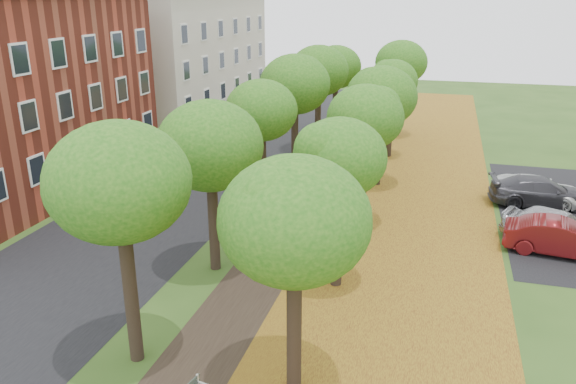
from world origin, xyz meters
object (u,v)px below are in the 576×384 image
Objects in this scene: car_white at (539,190)px; car_red at (561,238)px; car_grey at (541,192)px; car_silver at (557,227)px.

car_red is at bearing -162.85° from car_white.
car_red is 0.89× the size of car_grey.
car_silver is 0.90× the size of car_grey.
car_grey is at bearing 7.16° from car_red.
car_grey reaches higher than car_white.
car_red reaches higher than car_white.
car_red is 6.44m from car_white.
car_red is (0.00, -1.07, -0.03)m from car_silver.
car_red reaches higher than car_grey.
car_silver is 5.37m from car_white.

